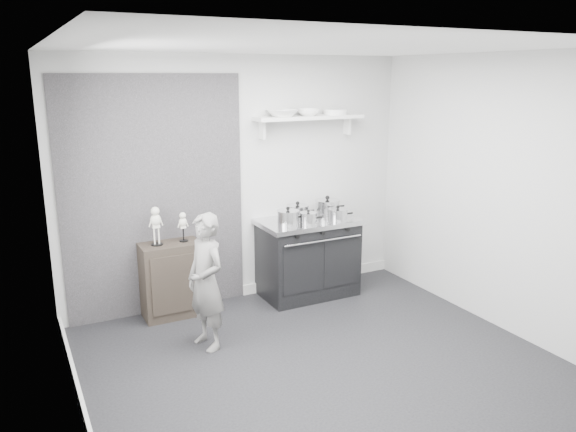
% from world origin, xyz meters
% --- Properties ---
extents(ground, '(4.00, 4.00, 0.00)m').
position_xyz_m(ground, '(0.00, 0.00, 0.00)').
color(ground, black).
rests_on(ground, ground).
extents(room_shell, '(4.02, 3.62, 2.71)m').
position_xyz_m(room_shell, '(-0.09, 0.15, 1.64)').
color(room_shell, '#B5B5B2').
rests_on(room_shell, ground).
extents(wall_shelf, '(1.30, 0.26, 0.24)m').
position_xyz_m(wall_shelf, '(0.80, 1.68, 2.01)').
color(wall_shelf, silver).
rests_on(wall_shelf, room_shell).
extents(stove, '(1.12, 0.70, 0.90)m').
position_xyz_m(stove, '(0.69, 1.48, 0.45)').
color(stove, black).
rests_on(stove, ground).
extents(side_cabinet, '(0.61, 0.36, 0.80)m').
position_xyz_m(side_cabinet, '(-0.87, 1.61, 0.40)').
color(side_cabinet, black).
rests_on(side_cabinet, ground).
extents(child, '(0.42, 0.53, 1.29)m').
position_xyz_m(child, '(-0.77, 0.77, 0.64)').
color(child, slate).
rests_on(child, ground).
extents(pot_front_left, '(0.33, 0.24, 0.21)m').
position_xyz_m(pot_front_left, '(0.37, 1.36, 0.98)').
color(pot_front_left, silver).
rests_on(pot_front_left, stove).
extents(pot_back_left, '(0.34, 0.26, 0.19)m').
position_xyz_m(pot_back_left, '(0.61, 1.59, 0.97)').
color(pot_back_left, silver).
rests_on(pot_back_left, stove).
extents(pot_back_right, '(0.37, 0.29, 0.23)m').
position_xyz_m(pot_back_right, '(1.00, 1.57, 0.99)').
color(pot_back_right, silver).
rests_on(pot_back_right, stove).
extents(pot_front_right, '(0.31, 0.22, 0.17)m').
position_xyz_m(pot_front_right, '(0.98, 1.31, 0.96)').
color(pot_front_right, silver).
rests_on(pot_front_right, stove).
extents(pot_front_center, '(0.28, 0.19, 0.16)m').
position_xyz_m(pot_front_center, '(0.59, 1.30, 0.96)').
color(pot_front_center, silver).
rests_on(pot_front_center, stove).
extents(skeleton_full, '(0.13, 0.08, 0.46)m').
position_xyz_m(skeleton_full, '(-1.00, 1.61, 1.03)').
color(skeleton_full, beige).
rests_on(skeleton_full, side_cabinet).
extents(skeleton_torso, '(0.10, 0.06, 0.36)m').
position_xyz_m(skeleton_torso, '(-0.72, 1.61, 0.98)').
color(skeleton_torso, beige).
rests_on(skeleton_torso, side_cabinet).
extents(bowl_large, '(0.33, 0.33, 0.08)m').
position_xyz_m(bowl_large, '(0.46, 1.67, 2.08)').
color(bowl_large, white).
rests_on(bowl_large, wall_shelf).
extents(bowl_small, '(0.25, 0.25, 0.08)m').
position_xyz_m(bowl_small, '(0.79, 1.67, 2.08)').
color(bowl_small, white).
rests_on(bowl_small, wall_shelf).
extents(plate_stack, '(0.27, 0.27, 0.06)m').
position_xyz_m(plate_stack, '(1.14, 1.67, 2.07)').
color(plate_stack, white).
rests_on(plate_stack, wall_shelf).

